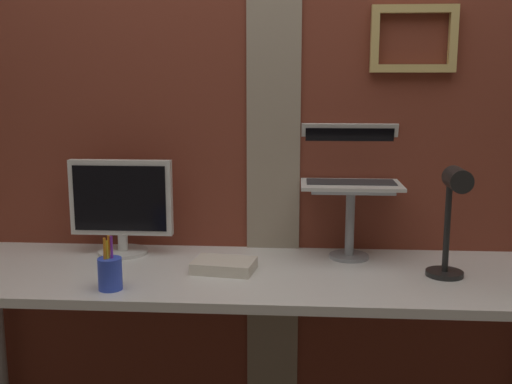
{
  "coord_description": "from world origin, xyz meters",
  "views": [
    {
      "loc": [
        0.12,
        -1.88,
        1.39
      ],
      "look_at": [
        -0.03,
        0.14,
        1.01
      ],
      "focal_mm": 42.52,
      "sensor_mm": 36.0,
      "label": 1
    }
  ],
  "objects_px": {
    "pen_cup": "(110,273)",
    "monitor": "(121,203)",
    "laptop": "(350,168)",
    "desk_lamp": "(453,211)"
  },
  "relations": [
    {
      "from": "laptop",
      "to": "pen_cup",
      "type": "xyz_separation_m",
      "value": [
        -0.75,
        -0.45,
        -0.26
      ]
    },
    {
      "from": "laptop",
      "to": "desk_lamp",
      "type": "bearing_deg",
      "value": -45.88
    },
    {
      "from": "monitor",
      "to": "laptop",
      "type": "distance_m",
      "value": 0.83
    },
    {
      "from": "monitor",
      "to": "laptop",
      "type": "xyz_separation_m",
      "value": [
        0.82,
        0.07,
        0.13
      ]
    },
    {
      "from": "desk_lamp",
      "to": "monitor",
      "type": "bearing_deg",
      "value": 168.16
    },
    {
      "from": "laptop",
      "to": "pen_cup",
      "type": "relative_size",
      "value": 2.09
    },
    {
      "from": "monitor",
      "to": "laptop",
      "type": "bearing_deg",
      "value": 4.76
    },
    {
      "from": "monitor",
      "to": "desk_lamp",
      "type": "relative_size",
      "value": 1.01
    },
    {
      "from": "pen_cup",
      "to": "monitor",
      "type": "bearing_deg",
      "value": 100.65
    },
    {
      "from": "laptop",
      "to": "pen_cup",
      "type": "bearing_deg",
      "value": -149.02
    }
  ]
}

